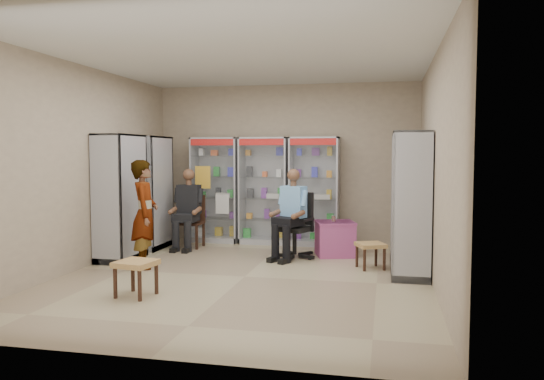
% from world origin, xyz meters
% --- Properties ---
extents(floor, '(6.00, 6.00, 0.00)m').
position_xyz_m(floor, '(0.00, 0.00, 0.00)').
color(floor, tan).
rests_on(floor, ground).
extents(room_shell, '(5.02, 6.02, 3.01)m').
position_xyz_m(room_shell, '(0.00, 0.00, 1.97)').
color(room_shell, tan).
rests_on(room_shell, ground).
extents(cabinet_back_left, '(0.90, 0.50, 2.00)m').
position_xyz_m(cabinet_back_left, '(-1.30, 2.73, 1.00)').
color(cabinet_back_left, silver).
rests_on(cabinet_back_left, floor).
extents(cabinet_back_mid, '(0.90, 0.50, 2.00)m').
position_xyz_m(cabinet_back_mid, '(-0.35, 2.73, 1.00)').
color(cabinet_back_mid, '#9DA0A4').
rests_on(cabinet_back_mid, floor).
extents(cabinet_back_right, '(0.90, 0.50, 2.00)m').
position_xyz_m(cabinet_back_right, '(0.60, 2.73, 1.00)').
color(cabinet_back_right, '#ABACB2').
rests_on(cabinet_back_right, floor).
extents(cabinet_right_far, '(0.90, 0.50, 2.00)m').
position_xyz_m(cabinet_right_far, '(2.23, 1.60, 1.00)').
color(cabinet_right_far, '#A8AAAF').
rests_on(cabinet_right_far, floor).
extents(cabinet_right_near, '(0.90, 0.50, 2.00)m').
position_xyz_m(cabinet_right_near, '(2.23, 0.50, 1.00)').
color(cabinet_right_near, '#A2A4A9').
rests_on(cabinet_right_near, floor).
extents(cabinet_left_far, '(0.90, 0.50, 2.00)m').
position_xyz_m(cabinet_left_far, '(-2.23, 1.80, 1.00)').
color(cabinet_left_far, '#BABDC2').
rests_on(cabinet_left_far, floor).
extents(cabinet_left_near, '(0.90, 0.50, 2.00)m').
position_xyz_m(cabinet_left_near, '(-2.23, 0.70, 1.00)').
color(cabinet_left_near, silver).
rests_on(cabinet_left_near, floor).
extents(wooden_chair, '(0.42, 0.42, 0.94)m').
position_xyz_m(wooden_chair, '(-1.55, 2.00, 0.47)').
color(wooden_chair, '#301D12').
rests_on(wooden_chair, floor).
extents(seated_customer, '(0.44, 0.60, 1.34)m').
position_xyz_m(seated_customer, '(-1.55, 1.95, 0.67)').
color(seated_customer, black).
rests_on(seated_customer, floor).
extents(office_chair, '(0.77, 0.77, 1.07)m').
position_xyz_m(office_chair, '(0.45, 1.45, 0.53)').
color(office_chair, black).
rests_on(office_chair, floor).
extents(seated_shopkeeper, '(0.66, 0.75, 1.36)m').
position_xyz_m(seated_shopkeeper, '(0.45, 1.40, 0.68)').
color(seated_shopkeeper, '#74A0E5').
rests_on(seated_shopkeeper, floor).
extents(pink_trunk, '(0.73, 0.72, 0.57)m').
position_xyz_m(pink_trunk, '(1.08, 1.77, 0.29)').
color(pink_trunk, '#AB4489').
rests_on(pink_trunk, floor).
extents(tea_glass, '(0.07, 0.07, 0.10)m').
position_xyz_m(tea_glass, '(1.05, 1.77, 0.62)').
color(tea_glass, '#592A07').
rests_on(tea_glass, pink_trunk).
extents(woven_stool_a, '(0.50, 0.50, 0.38)m').
position_xyz_m(woven_stool_a, '(1.68, 0.89, 0.19)').
color(woven_stool_a, '#A97547').
rests_on(woven_stool_a, floor).
extents(woven_stool_b, '(0.49, 0.49, 0.43)m').
position_xyz_m(woven_stool_b, '(-1.01, -1.24, 0.21)').
color(woven_stool_b, '#B47F4B').
rests_on(woven_stool_b, floor).
extents(standing_man, '(0.55, 0.68, 1.61)m').
position_xyz_m(standing_man, '(-1.60, 0.25, 0.80)').
color(standing_man, gray).
rests_on(standing_man, floor).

